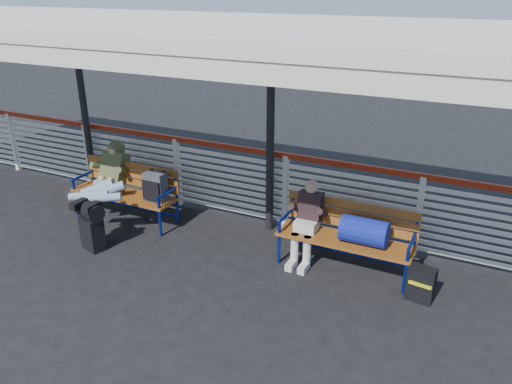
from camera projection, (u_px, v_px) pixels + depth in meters
The scene contains 9 objects.
ground at pixel (105, 253), 7.19m from camera, with size 60.00×60.00×0.00m, color black.
fence at pixel (177, 169), 8.50m from camera, with size 12.08×0.08×1.24m.
canopy at pixel (123, 27), 6.72m from camera, with size 12.60×3.60×3.16m.
luggage_stack at pixel (91, 224), 7.16m from camera, with size 0.50×0.37×0.74m.
bench_left at pixel (136, 187), 7.94m from camera, with size 1.80×0.56×0.93m.
bench_right at pixel (356, 231), 6.52m from camera, with size 1.80×0.56×0.92m.
traveler_man at pixel (103, 186), 7.76m from camera, with size 0.94×1.64×0.77m.
companion_person at pixel (307, 221), 6.79m from camera, with size 0.32×0.66×1.15m.
suitcase_side at pixel (421, 284), 6.05m from camera, with size 0.34×0.23×0.45m.
Camera 1 is at (4.70, -4.69, 3.61)m, focal length 35.00 mm.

